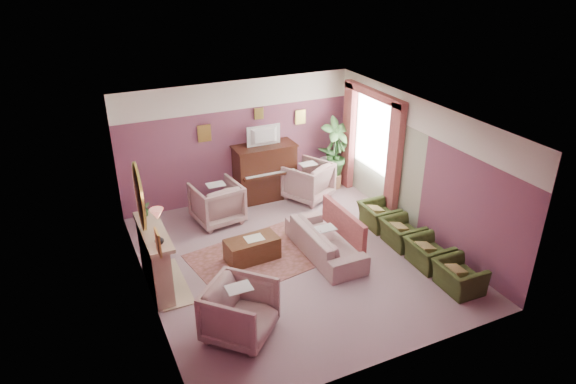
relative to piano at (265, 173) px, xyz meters
name	(u,v)px	position (x,y,z in m)	size (l,w,h in m)	color
floor	(295,258)	(-0.50, -2.68, -0.65)	(5.50, 6.00, 0.01)	gray
ceiling	(296,119)	(-0.50, -2.68, 2.15)	(5.50, 6.00, 0.01)	white
wall_back	(239,141)	(-0.50, 0.32, 0.75)	(5.50, 0.02, 2.80)	#6A3E65
wall_front	(393,282)	(-0.50, -5.68, 0.75)	(5.50, 0.02, 2.80)	#6A3E65
wall_left	(142,225)	(-3.25, -2.68, 0.75)	(0.02, 6.00, 2.80)	#6A3E65
wall_right	(418,168)	(2.25, -2.68, 0.75)	(0.02, 6.00, 2.80)	#6A3E65
picture_rail_band	(237,95)	(-0.50, 0.31, 1.82)	(5.50, 0.01, 0.65)	white
stripe_panel	(380,161)	(2.23, -1.38, 0.42)	(0.01, 3.00, 2.15)	#B8C1A4
fireplace_surround	(155,261)	(-3.09, -2.48, -0.10)	(0.30, 1.40, 1.10)	tan
fireplace_inset	(162,266)	(-2.99, -2.48, -0.25)	(0.18, 0.72, 0.68)	black
fire_ember	(165,274)	(-2.95, -2.48, -0.43)	(0.06, 0.54, 0.10)	#FF3F1E
mantel_shelf	(153,232)	(-3.06, -2.48, 0.47)	(0.40, 1.55, 0.07)	tan
hearth	(170,283)	(-2.89, -2.48, -0.64)	(0.55, 1.50, 0.02)	tan
mirror_frame	(139,197)	(-3.20, -2.48, 1.15)	(0.04, 0.72, 1.20)	#D3C053
mirror_glass	(141,197)	(-3.17, -2.48, 1.15)	(0.01, 0.60, 1.06)	silver
sconce_shade	(157,214)	(-3.12, -3.53, 1.33)	(0.20, 0.20, 0.16)	#D46D5B
piano	(265,173)	(0.00, 0.00, 0.00)	(1.40, 0.60, 1.30)	#371A11
piano_keyshelf	(271,175)	(0.00, -0.35, 0.07)	(1.30, 0.12, 0.06)	#371A11
piano_keys	(271,174)	(0.00, -0.35, 0.11)	(1.20, 0.08, 0.02)	silver
piano_top	(264,146)	(0.00, 0.00, 0.66)	(1.45, 0.65, 0.04)	#371A11
television	(265,135)	(0.00, -0.05, 0.95)	(0.80, 0.12, 0.48)	black
print_back_left	(204,133)	(-1.30, 0.28, 1.07)	(0.30, 0.03, 0.38)	#D3C053
print_back_right	(300,117)	(1.05, 0.28, 1.13)	(0.26, 0.03, 0.34)	#D3C053
print_back_mid	(259,114)	(0.00, 0.28, 1.35)	(0.22, 0.03, 0.26)	#D3C053
print_left_wall	(158,243)	(-3.21, -3.88, 1.07)	(0.03, 0.28, 0.36)	#D3C053
window_blind	(374,131)	(2.20, -1.13, 1.05)	(0.03, 1.40, 1.80)	beige
curtain_left	(394,163)	(2.12, -2.05, 0.65)	(0.16, 0.34, 2.60)	#9D4A4B
curtain_right	(349,136)	(2.12, -0.21, 0.65)	(0.16, 0.34, 2.60)	#9D4A4B
pelmet	(374,94)	(2.12, -1.13, 1.91)	(0.16, 2.20, 0.16)	#9D4A4B
mantel_plant	(146,209)	(-3.05, -1.93, 0.64)	(0.16, 0.16, 0.28)	#427B3C
mantel_vase	(159,240)	(-3.05, -2.98, 0.58)	(0.16, 0.16, 0.16)	white
area_rug	(260,257)	(-1.10, -2.36, -0.64)	(2.50, 1.80, 0.01)	brown
coffee_table	(252,249)	(-1.26, -2.36, -0.43)	(1.00, 0.50, 0.45)	#4B2C18
table_paper	(254,238)	(-1.21, -2.36, -0.20)	(0.35, 0.28, 0.01)	silver
sofa	(325,236)	(0.09, -2.78, -0.24)	(0.67, 2.01, 0.81)	#AC8B88
sofa_throw	(344,223)	(0.49, -2.78, -0.05)	(0.10, 1.52, 0.56)	#9D4A4B
floral_armchair_left	(217,201)	(-1.39, -0.63, -0.15)	(0.95, 0.95, 0.99)	#AC8B88
floral_armchair_right	(308,179)	(0.90, -0.46, -0.15)	(0.95, 0.95, 0.99)	#AC8B88
floral_armchair_front	(240,309)	(-2.19, -4.26, -0.15)	(0.95, 0.95, 0.99)	#AC8B88
olive_chair_a	(459,273)	(1.65, -4.76, -0.31)	(0.55, 0.79, 0.68)	#36441D
olive_chair_b	(429,250)	(1.65, -3.94, -0.31)	(0.55, 0.79, 0.68)	#36441D
olive_chair_c	(402,230)	(1.65, -3.12, -0.31)	(0.55, 0.79, 0.68)	#36441D
olive_chair_d	(379,212)	(1.65, -2.30, -0.31)	(0.55, 0.79, 0.68)	#36441D
side_table	(330,172)	(1.72, -0.04, -0.30)	(0.52, 0.52, 0.70)	silver
side_plant_big	(330,153)	(1.72, -0.04, 0.22)	(0.30, 0.30, 0.34)	#427B3C
side_plant_small	(337,155)	(1.84, -0.14, 0.19)	(0.16, 0.16, 0.28)	#427B3C
palm_pot	(334,181)	(1.79, -0.17, -0.48)	(0.34, 0.34, 0.34)	#926748
palm_plant	(336,147)	(1.79, -0.17, 0.41)	(0.76, 0.76, 1.44)	#427B3C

